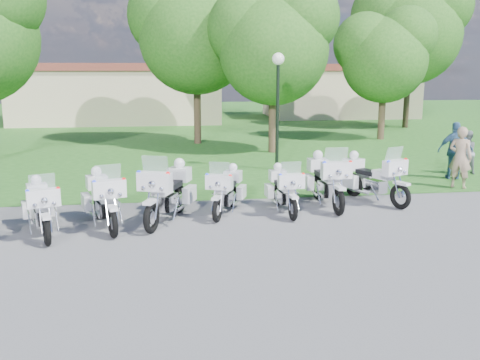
{
  "coord_description": "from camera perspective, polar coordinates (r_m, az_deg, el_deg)",
  "views": [
    {
      "loc": [
        -2.67,
        -11.78,
        3.65
      ],
      "look_at": [
        -0.89,
        1.2,
        0.95
      ],
      "focal_mm": 40.0,
      "sensor_mm": 36.0,
      "label": 1
    }
  ],
  "objects": [
    {
      "name": "lamp_post",
      "position": [
        19.65,
        4.06,
        10.34
      ],
      "size": [
        0.44,
        0.44,
        4.27
      ],
      "color": "black",
      "rests_on": "ground"
    },
    {
      "name": "tree_4",
      "position": [
        36.32,
        17.69,
        15.48
      ],
      "size": [
        7.27,
        6.2,
        9.69
      ],
      "color": "#38281C",
      "rests_on": "ground"
    },
    {
      "name": "bystander_b",
      "position": [
        20.6,
        22.97,
        2.71
      ],
      "size": [
        0.86,
        0.73,
        1.56
      ],
      "primitive_type": "imported",
      "rotation": [
        0.0,
        0.0,
        -2.93
      ],
      "color": "gray",
      "rests_on": "ground"
    },
    {
      "name": "motorcycle_5",
      "position": [
        14.01,
        4.7,
        -0.96
      ],
      "size": [
        0.75,
        2.15,
        1.45
      ],
      "rotation": [
        0.0,
        0.0,
        3.18
      ],
      "color": "black",
      "rests_on": "ground"
    },
    {
      "name": "motorcycle_6",
      "position": [
        14.77,
        9.16,
        0.05
      ],
      "size": [
        0.85,
        2.56,
        1.72
      ],
      "rotation": [
        0.0,
        0.0,
        3.16
      ],
      "color": "black",
      "rests_on": "ground"
    },
    {
      "name": "ground",
      "position": [
        12.62,
        4.78,
        -5.21
      ],
      "size": [
        100.0,
        100.0,
        0.0
      ],
      "primitive_type": "plane",
      "color": "#5D5D62",
      "rests_on": "ground"
    },
    {
      "name": "building_west",
      "position": [
        39.96,
        -12.74,
        9.09
      ],
      "size": [
        14.56,
        8.32,
        4.1
      ],
      "color": "#C7B290",
      "rests_on": "ground"
    },
    {
      "name": "tree_3",
      "position": [
        29.59,
        15.11,
        13.03
      ],
      "size": [
        5.18,
        4.42,
        6.91
      ],
      "color": "#38281C",
      "rests_on": "ground"
    },
    {
      "name": "grass_lawn",
      "position": [
        39.05,
        -3.87,
        6.25
      ],
      "size": [
        100.0,
        48.0,
        0.01
      ],
      "primitive_type": "cube",
      "color": "#21591C",
      "rests_on": "ground"
    },
    {
      "name": "motorcycle_3",
      "position": [
        13.21,
        -7.65,
        -1.23
      ],
      "size": [
        1.45,
        2.47,
        1.75
      ],
      "rotation": [
        0.0,
        0.0,
        2.77
      ],
      "color": "black",
      "rests_on": "ground"
    },
    {
      "name": "bystander_c",
      "position": [
        19.54,
        21.98,
        2.91
      ],
      "size": [
        1.22,
        0.77,
        1.94
      ],
      "primitive_type": "imported",
      "rotation": [
        0.0,
        0.0,
        2.87
      ],
      "color": "#3A618C",
      "rests_on": "ground"
    },
    {
      "name": "motorcycle_4",
      "position": [
        13.82,
        -1.44,
        -1.07
      ],
      "size": [
        1.21,
        2.07,
        1.46
      ],
      "rotation": [
        0.0,
        0.0,
        2.77
      ],
      "color": "black",
      "rests_on": "ground"
    },
    {
      "name": "tree_2",
      "position": [
        24.07,
        3.48,
        14.78
      ],
      "size": [
        5.64,
        4.81,
        7.52
      ],
      "color": "#38281C",
      "rests_on": "ground"
    },
    {
      "name": "tree_1",
      "position": [
        27.16,
        -4.84,
        16.09
      ],
      "size": [
        6.55,
        5.59,
        8.73
      ],
      "color": "#38281C",
      "rests_on": "ground"
    },
    {
      "name": "motorcycle_7",
      "position": [
        15.49,
        13.96,
        0.28
      ],
      "size": [
        1.44,
        2.29,
        1.65
      ],
      "rotation": [
        0.0,
        0.0,
        3.57
      ],
      "color": "black",
      "rests_on": "ground"
    },
    {
      "name": "motorcycle_2",
      "position": [
        13.03,
        -14.38,
        -1.93
      ],
      "size": [
        1.24,
        2.33,
        1.61
      ],
      "rotation": [
        0.0,
        0.0,
        3.44
      ],
      "color": "black",
      "rests_on": "ground"
    },
    {
      "name": "bystander_a",
      "position": [
        18.05,
        22.43,
        2.22
      ],
      "size": [
        0.83,
        0.83,
        1.94
      ],
      "primitive_type": "imported",
      "rotation": [
        0.0,
        0.0,
        2.36
      ],
      "color": "#A0856C",
      "rests_on": "ground"
    },
    {
      "name": "building_east",
      "position": [
        43.99,
        10.45,
        9.39
      ],
      "size": [
        11.44,
        7.28,
        4.1
      ],
      "color": "#C7B290",
      "rests_on": "ground"
    },
    {
      "name": "motorcycle_1",
      "position": [
        12.85,
        -20.47,
        -2.69
      ],
      "size": [
        1.18,
        2.18,
        1.51
      ],
      "rotation": [
        0.0,
        0.0,
        3.46
      ],
      "color": "black",
      "rests_on": "ground"
    }
  ]
}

